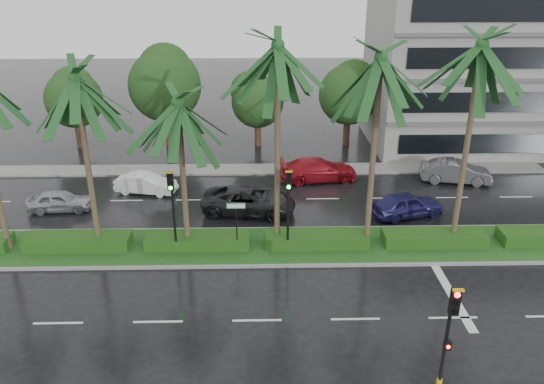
{
  "coord_description": "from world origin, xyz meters",
  "views": [
    {
      "loc": [
        0.21,
        -22.63,
        13.28
      ],
      "look_at": [
        0.75,
        1.5,
        2.86
      ],
      "focal_mm": 35.0,
      "sensor_mm": 36.0,
      "label": 1
    }
  ],
  "objects_px": {
    "car_silver": "(60,201)",
    "car_blue": "(407,205)",
    "car_darkgrey": "(249,201)",
    "car_grey": "(456,172)",
    "car_red": "(318,169)",
    "signal_median_left": "(172,200)",
    "street_sign": "(236,215)",
    "signal_near": "(448,339)",
    "car_white": "(146,183)"
  },
  "relations": [
    {
      "from": "car_silver",
      "to": "car_grey",
      "type": "relative_size",
      "value": 0.8
    },
    {
      "from": "signal_near",
      "to": "car_silver",
      "type": "relative_size",
      "value": 1.21
    },
    {
      "from": "signal_near",
      "to": "car_red",
      "type": "xyz_separation_m",
      "value": [
        -2.0,
        19.48,
        -1.76
      ]
    },
    {
      "from": "signal_near",
      "to": "car_blue",
      "type": "distance_m",
      "value": 14.22
    },
    {
      "from": "car_white",
      "to": "car_red",
      "type": "distance_m",
      "value": 11.16
    },
    {
      "from": "signal_median_left",
      "to": "car_white",
      "type": "bearing_deg",
      "value": 110.8
    },
    {
      "from": "car_white",
      "to": "car_darkgrey",
      "type": "distance_m",
      "value": 7.17
    },
    {
      "from": "car_silver",
      "to": "car_red",
      "type": "relative_size",
      "value": 0.7
    },
    {
      "from": "car_blue",
      "to": "street_sign",
      "type": "bearing_deg",
      "value": 97.28
    },
    {
      "from": "car_white",
      "to": "car_grey",
      "type": "distance_m",
      "value": 20.04
    },
    {
      "from": "street_sign",
      "to": "car_white",
      "type": "xyz_separation_m",
      "value": [
        -6.0,
        7.72,
        -1.5
      ]
    },
    {
      "from": "street_sign",
      "to": "car_blue",
      "type": "distance_m",
      "value": 10.41
    },
    {
      "from": "signal_median_left",
      "to": "car_grey",
      "type": "distance_m",
      "value": 19.48
    },
    {
      "from": "car_darkgrey",
      "to": "car_grey",
      "type": "relative_size",
      "value": 1.2
    },
    {
      "from": "car_darkgrey",
      "to": "car_red",
      "type": "xyz_separation_m",
      "value": [
        4.5,
        4.91,
        0.0
      ]
    },
    {
      "from": "car_grey",
      "to": "car_red",
      "type": "bearing_deg",
      "value": 97.06
    },
    {
      "from": "car_white",
      "to": "car_red",
      "type": "bearing_deg",
      "value": -69.98
    },
    {
      "from": "car_blue",
      "to": "car_grey",
      "type": "distance_m",
      "value": 6.75
    },
    {
      "from": "signal_median_left",
      "to": "car_blue",
      "type": "distance_m",
      "value": 13.38
    },
    {
      "from": "car_silver",
      "to": "car_white",
      "type": "height_order",
      "value": "car_white"
    },
    {
      "from": "signal_median_left",
      "to": "car_silver",
      "type": "xyz_separation_m",
      "value": [
        -7.5,
        5.38,
        -2.38
      ]
    },
    {
      "from": "street_sign",
      "to": "car_darkgrey",
      "type": "distance_m",
      "value": 4.92
    },
    {
      "from": "car_blue",
      "to": "car_white",
      "type": "bearing_deg",
      "value": 60.94
    },
    {
      "from": "car_silver",
      "to": "car_red",
      "type": "bearing_deg",
      "value": -78.14
    },
    {
      "from": "signal_near",
      "to": "car_blue",
      "type": "height_order",
      "value": "signal_near"
    },
    {
      "from": "signal_near",
      "to": "car_darkgrey",
      "type": "height_order",
      "value": "signal_near"
    },
    {
      "from": "car_darkgrey",
      "to": "car_red",
      "type": "bearing_deg",
      "value": -35.31
    },
    {
      "from": "car_grey",
      "to": "car_blue",
      "type": "bearing_deg",
      "value": 148.83
    },
    {
      "from": "car_red",
      "to": "car_blue",
      "type": "relative_size",
      "value": 1.24
    },
    {
      "from": "car_darkgrey",
      "to": "signal_near",
      "type": "bearing_deg",
      "value": -148.77
    },
    {
      "from": "signal_median_left",
      "to": "signal_near",
      "type": "bearing_deg",
      "value": -44.09
    },
    {
      "from": "street_sign",
      "to": "car_grey",
      "type": "distance_m",
      "value": 16.73
    },
    {
      "from": "signal_near",
      "to": "car_grey",
      "type": "bearing_deg",
      "value": 69.7
    },
    {
      "from": "car_darkgrey",
      "to": "car_white",
      "type": "bearing_deg",
      "value": 72.29
    },
    {
      "from": "signal_median_left",
      "to": "car_darkgrey",
      "type": "xyz_separation_m",
      "value": [
        3.5,
        4.88,
        -2.25
      ]
    },
    {
      "from": "car_white",
      "to": "car_darkgrey",
      "type": "xyz_separation_m",
      "value": [
        6.5,
        -3.02,
        0.12
      ]
    },
    {
      "from": "street_sign",
      "to": "car_silver",
      "type": "bearing_deg",
      "value": 153.64
    },
    {
      "from": "street_sign",
      "to": "car_grey",
      "type": "height_order",
      "value": "street_sign"
    },
    {
      "from": "car_silver",
      "to": "car_blue",
      "type": "xyz_separation_m",
      "value": [
        20.0,
        -1.19,
        0.09
      ]
    },
    {
      "from": "signal_near",
      "to": "street_sign",
      "type": "bearing_deg",
      "value": 125.34
    },
    {
      "from": "car_blue",
      "to": "car_silver",
      "type": "bearing_deg",
      "value": 70.97
    },
    {
      "from": "car_white",
      "to": "car_darkgrey",
      "type": "height_order",
      "value": "car_darkgrey"
    },
    {
      "from": "car_white",
      "to": "car_blue",
      "type": "distance_m",
      "value": 15.94
    },
    {
      "from": "car_blue",
      "to": "signal_near",
      "type": "bearing_deg",
      "value": 154.16
    },
    {
      "from": "car_silver",
      "to": "car_grey",
      "type": "height_order",
      "value": "car_grey"
    },
    {
      "from": "car_white",
      "to": "signal_median_left",
      "type": "bearing_deg",
      "value": -148.96
    },
    {
      "from": "signal_median_left",
      "to": "car_blue",
      "type": "height_order",
      "value": "signal_median_left"
    },
    {
      "from": "car_blue",
      "to": "car_grey",
      "type": "relative_size",
      "value": 0.92
    },
    {
      "from": "signal_median_left",
      "to": "car_grey",
      "type": "bearing_deg",
      "value": 28.5
    },
    {
      "from": "car_grey",
      "to": "car_white",
      "type": "bearing_deg",
      "value": 104.44
    }
  ]
}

